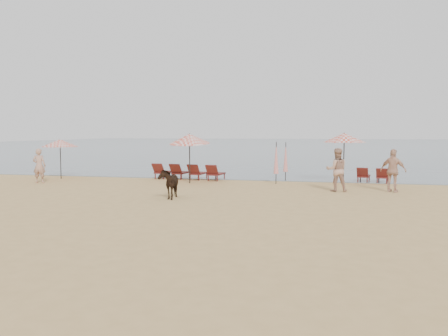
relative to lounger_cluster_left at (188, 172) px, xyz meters
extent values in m
plane|color=tan|center=(3.15, -9.80, -0.43)|extent=(120.00, 120.00, 0.00)
cube|color=#51606B|center=(3.15, 70.20, -0.43)|extent=(160.00, 140.00, 0.06)
cube|color=#5E2016|center=(-1.59, 0.40, -0.08)|extent=(0.79, 1.44, 0.08)
cube|color=#5E2016|center=(-1.67, -0.34, 0.19)|extent=(0.69, 0.52, 0.60)
cube|color=#5E2016|center=(-0.51, 0.28, -0.08)|extent=(0.79, 1.44, 0.08)
cube|color=#5E2016|center=(-0.59, -0.45, 0.19)|extent=(0.69, 0.52, 0.60)
cube|color=#5E2016|center=(0.56, 0.17, -0.08)|extent=(0.79, 1.44, 0.08)
cube|color=#5E2016|center=(0.48, -0.57, 0.19)|extent=(0.69, 0.52, 0.60)
cube|color=#5E2016|center=(1.64, 0.05, -0.08)|extent=(0.79, 1.44, 0.08)
cube|color=#5E2016|center=(1.56, -0.69, 0.19)|extent=(0.69, 0.52, 0.60)
cube|color=#5E2016|center=(9.63, 0.97, -0.12)|extent=(0.81, 1.33, 0.07)
cube|color=#5E2016|center=(9.50, 0.32, 0.13)|extent=(0.64, 0.51, 0.54)
cube|color=#5E2016|center=(10.58, 0.78, -0.12)|extent=(0.81, 1.33, 0.07)
cube|color=#5E2016|center=(10.45, 0.13, 0.13)|extent=(0.64, 0.51, 0.54)
cylinder|color=black|center=(-7.25, -1.26, 0.62)|extent=(0.05, 0.05, 2.11)
cone|color=red|center=(-7.25, -1.26, 1.63)|extent=(2.01, 2.01, 0.43)
sphere|color=black|center=(-7.25, -1.26, 1.82)|extent=(0.08, 0.08, 0.08)
cylinder|color=black|center=(0.62, -1.71, 0.77)|extent=(0.06, 0.06, 2.40)
cone|color=red|center=(0.62, -1.71, 1.91)|extent=(2.12, 2.16, 0.72)
sphere|color=black|center=(0.62, -1.71, 2.14)|extent=(0.09, 0.09, 0.09)
cylinder|color=black|center=(8.51, 0.01, 0.80)|extent=(0.05, 0.05, 2.45)
cone|color=red|center=(8.51, 0.01, 1.97)|extent=(2.18, 2.18, 0.49)
sphere|color=black|center=(8.51, 0.01, 2.18)|extent=(0.09, 0.09, 0.09)
cylinder|color=black|center=(5.08, -1.04, 0.66)|extent=(0.05, 0.05, 2.18)
cone|color=red|center=(5.08, -1.04, 0.93)|extent=(0.27, 0.27, 1.64)
cylinder|color=black|center=(5.46, 0.39, 0.63)|extent=(0.05, 0.05, 2.12)
cone|color=red|center=(5.46, 0.39, 0.89)|extent=(0.26, 0.26, 1.59)
imported|color=black|center=(1.32, -6.89, 0.19)|extent=(0.91, 1.55, 1.23)
imported|color=tan|center=(-7.17, -3.34, 0.49)|extent=(0.74, 0.56, 1.83)
imported|color=tan|center=(8.05, -3.25, 0.55)|extent=(1.05, 0.87, 1.97)
imported|color=tan|center=(10.51, -3.00, 0.54)|extent=(1.23, 0.93, 1.94)
camera|label=1|loc=(7.31, -23.61, 2.28)|focal=35.00mm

